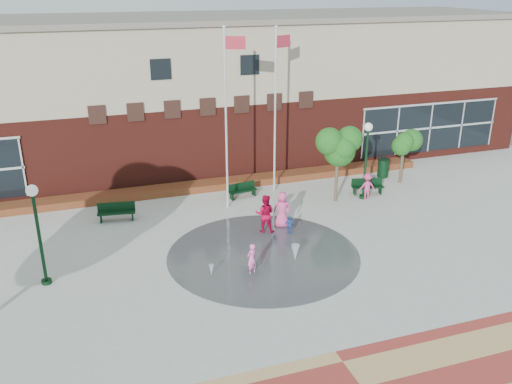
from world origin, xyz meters
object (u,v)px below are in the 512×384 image
object	(u,v)px
bench_left	(117,215)
trash_can	(383,168)
child_splash	(252,259)
flagpole_right	(276,103)
flagpole_left	(227,111)

from	to	relation	value
bench_left	trash_can	bearing A→B (deg)	13.62
bench_left	child_splash	world-z (taller)	child_splash
trash_can	bench_left	bearing A→B (deg)	-174.96
flagpole_right	bench_left	size ratio (longest dim) A/B	4.78
trash_can	child_splash	bearing A→B (deg)	-142.88
bench_left	trash_can	xyz separation A→B (m)	(15.98, 1.41, 0.29)
flagpole_left	child_splash	world-z (taller)	flagpole_left
bench_left	trash_can	distance (m)	16.05
flagpole_right	child_splash	xyz separation A→B (m)	(-4.21, -8.52, -4.40)
flagpole_right	bench_left	distance (m)	10.25
child_splash	flagpole_left	bearing A→B (deg)	-125.32
trash_can	child_splash	size ratio (longest dim) A/B	0.87
flagpole_right	child_splash	distance (m)	10.47
flagpole_left	trash_can	distance (m)	11.30
bench_left	flagpole_right	bearing A→B (deg)	17.65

